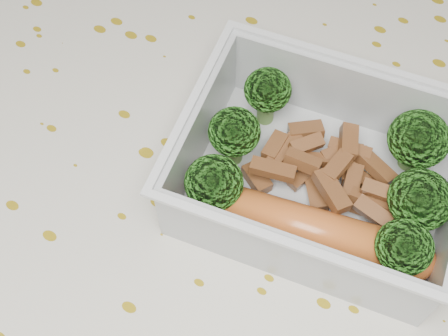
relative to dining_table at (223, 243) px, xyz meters
The scene contains 6 objects.
dining_table is the anchor object (origin of this frame).
tablecloth 0.05m from the dining_table, ahead, with size 1.46×0.96×0.19m.
lunch_container 0.12m from the dining_table, 26.56° to the left, with size 0.18×0.15×0.06m.
broccoli_florets 0.14m from the dining_table, 27.44° to the left, with size 0.15×0.12×0.05m.
meat_pile 0.12m from the dining_table, 33.32° to the left, with size 0.10×0.06×0.03m.
sausage 0.12m from the dining_table, ahead, with size 0.14×0.05×0.03m.
Camera 1 is at (0.09, -0.16, 1.10)m, focal length 50.00 mm.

